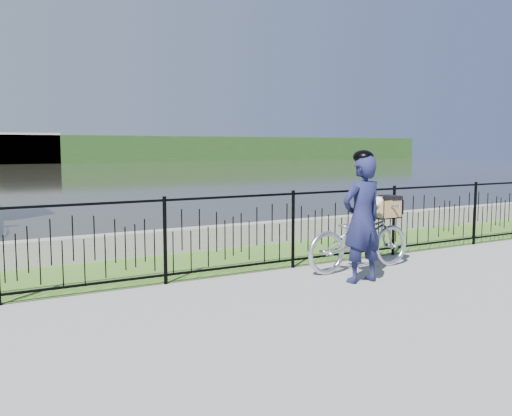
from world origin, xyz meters
TOP-DOWN VIEW (x-y plane):
  - ground at (0.00, 0.00)m, footprint 120.00×120.00m
  - grass_strip at (0.00, 2.60)m, footprint 60.00×2.00m
  - quay_wall at (0.00, 3.60)m, footprint 60.00×0.30m
  - fence at (0.00, 1.60)m, footprint 14.00×0.06m
  - far_building_right at (6.00, 58.50)m, footprint 6.00×3.00m
  - bicycle_rig at (1.76, 0.99)m, footprint 1.81×0.63m
  - cyclist at (1.28, 0.40)m, footprint 0.61×0.40m

SIDE VIEW (x-z plane):
  - ground at x=0.00m, z-range 0.00..0.00m
  - grass_strip at x=0.00m, z-range 0.00..0.01m
  - quay_wall at x=0.00m, z-range 0.00..0.40m
  - bicycle_rig at x=1.76m, z-range -0.05..1.03m
  - fence at x=0.00m, z-range 0.00..1.15m
  - cyclist at x=1.28m, z-range -0.01..1.73m
  - far_building_right at x=6.00m, z-range 0.00..3.20m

